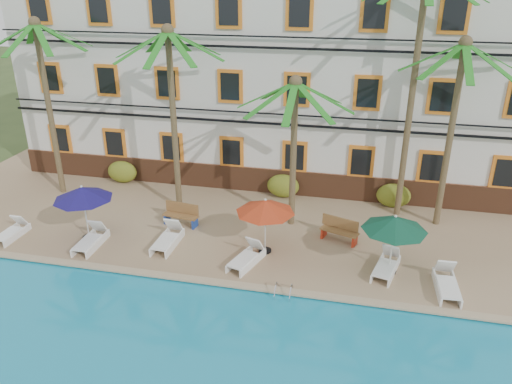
% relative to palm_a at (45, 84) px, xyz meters
% --- Properties ---
extents(ground, '(100.00, 100.00, 0.00)m').
position_rel_palm_a_xyz_m(ground, '(9.37, -4.88, -5.40)').
color(ground, '#384C23').
rests_on(ground, ground).
extents(pool_deck, '(30.00, 12.00, 0.25)m').
position_rel_palm_a_xyz_m(pool_deck, '(9.37, 0.12, -5.27)').
color(pool_deck, tan).
rests_on(pool_deck, ground).
extents(pool_coping, '(30.00, 0.35, 0.06)m').
position_rel_palm_a_xyz_m(pool_coping, '(9.37, -5.78, -5.12)').
color(pool_coping, tan).
rests_on(pool_coping, pool_deck).
extents(hotel_building, '(25.40, 6.44, 10.22)m').
position_rel_palm_a_xyz_m(hotel_building, '(9.37, 5.11, -0.03)').
color(hotel_building, silver).
rests_on(hotel_building, pool_deck).
extents(palm_a, '(4.50, 4.50, 8.00)m').
position_rel_palm_a_xyz_m(palm_a, '(0.00, 0.00, 0.00)').
color(palm_a, brown).
rests_on(palm_a, pool_deck).
extents(palm_b, '(4.50, 4.50, 7.88)m').
position_rel_palm_a_xyz_m(palm_b, '(6.11, -0.48, -0.07)').
color(palm_b, brown).
rests_on(palm_b, pool_deck).
extents(palm_c, '(4.50, 4.50, 6.19)m').
position_rel_palm_a_xyz_m(palm_c, '(11.22, -0.85, -1.06)').
color(palm_c, brown).
rests_on(palm_c, pool_deck).
extents(palm_d, '(4.50, 4.50, 10.03)m').
position_rel_palm_a_xyz_m(palm_d, '(15.60, 1.01, 1.14)').
color(palm_d, brown).
rests_on(palm_d, pool_deck).
extents(palm_e, '(4.50, 4.50, 7.61)m').
position_rel_palm_a_xyz_m(palm_e, '(17.17, 0.46, -0.22)').
color(palm_e, brown).
rests_on(palm_e, pool_deck).
extents(shrub_left, '(1.50, 0.90, 1.10)m').
position_rel_palm_a_xyz_m(shrub_left, '(2.29, 1.72, -4.60)').
color(shrub_left, '#215919').
rests_on(shrub_left, pool_deck).
extents(shrub_mid, '(1.50, 0.90, 1.10)m').
position_rel_palm_a_xyz_m(shrub_mid, '(10.42, 1.72, -4.60)').
color(shrub_mid, '#215919').
rests_on(shrub_mid, pool_deck).
extents(shrub_right, '(1.50, 0.90, 1.10)m').
position_rel_palm_a_xyz_m(shrub_right, '(15.42, 1.72, -4.60)').
color(shrub_right, '#215919').
rests_on(shrub_right, pool_deck).
extents(umbrella_blue, '(2.27, 2.27, 2.28)m').
position_rel_palm_a_xyz_m(umbrella_blue, '(3.58, -3.88, -3.21)').
color(umbrella_blue, black).
rests_on(umbrella_blue, pool_deck).
extents(umbrella_red, '(2.20, 2.20, 2.21)m').
position_rel_palm_a_xyz_m(umbrella_red, '(10.61, -3.36, -3.27)').
color(umbrella_red, black).
rests_on(umbrella_red, pool_deck).
extents(umbrella_green, '(2.24, 2.24, 2.25)m').
position_rel_palm_a_xyz_m(umbrella_green, '(15.17, -3.79, -3.24)').
color(umbrella_green, black).
rests_on(umbrella_green, pool_deck).
extents(lounger_a, '(0.60, 1.64, 0.77)m').
position_rel_palm_a_xyz_m(lounger_a, '(0.57, -4.47, -4.90)').
color(lounger_a, white).
rests_on(lounger_a, pool_deck).
extents(lounger_b, '(0.70, 1.87, 0.88)m').
position_rel_palm_a_xyz_m(lounger_b, '(4.00, -4.43, -4.87)').
color(lounger_b, white).
rests_on(lounger_b, pool_deck).
extents(lounger_c, '(0.71, 1.93, 0.91)m').
position_rel_palm_a_xyz_m(lounger_c, '(6.86, -3.72, -4.86)').
color(lounger_c, white).
rests_on(lounger_c, pool_deck).
extents(lounger_d, '(1.16, 1.91, 0.85)m').
position_rel_palm_a_xyz_m(lounger_d, '(10.15, -4.35, -4.87)').
color(lounger_d, white).
rests_on(lounger_d, pool_deck).
extents(lounger_e, '(1.08, 1.92, 0.86)m').
position_rel_palm_a_xyz_m(lounger_e, '(15.06, -3.82, -4.87)').
color(lounger_e, white).
rests_on(lounger_e, pool_deck).
extents(lounger_f, '(0.75, 1.92, 0.89)m').
position_rel_palm_a_xyz_m(lounger_f, '(16.99, -4.53, -4.86)').
color(lounger_f, white).
rests_on(lounger_f, pool_deck).
extents(bench_left, '(1.55, 0.68, 0.93)m').
position_rel_palm_a_xyz_m(bench_left, '(6.77, -1.94, -4.68)').
color(bench_left, olive).
rests_on(bench_left, pool_deck).
extents(bench_right, '(1.57, 0.94, 0.93)m').
position_rel_palm_a_xyz_m(bench_right, '(13.31, -1.88, -4.68)').
color(bench_right, olive).
rests_on(bench_right, pool_deck).
extents(pool_ladder, '(0.54, 0.74, 0.74)m').
position_rel_palm_a_xyz_m(pool_ladder, '(11.76, -5.88, -5.15)').
color(pool_ladder, silver).
rests_on(pool_ladder, ground).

